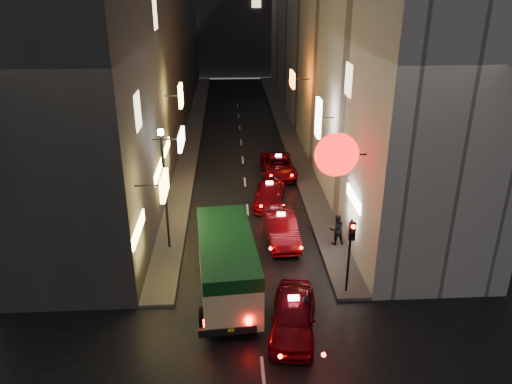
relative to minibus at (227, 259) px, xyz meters
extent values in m
cube|color=#34322F|center=(-6.77, 25.15, 7.23)|extent=(6.00, 52.00, 18.00)
cube|color=#FFCD59|center=(-2.53, 0.85, 3.14)|extent=(0.18, 1.78, 0.91)
cube|color=white|center=(-2.28, 6.69, 3.34)|extent=(0.18, 2.27, 0.80)
cube|color=yellow|center=(-2.76, 12.74, 4.31)|extent=(0.18, 1.33, 1.40)
cube|color=#FFCD59|center=(-3.75, 0.65, 1.23)|extent=(0.10, 2.92, 0.55)
cube|color=yellow|center=(-3.75, 7.60, 1.23)|extent=(0.10, 3.15, 0.55)
cube|color=#FFCD59|center=(-3.75, 11.92, 1.23)|extent=(0.10, 2.61, 0.55)
cube|color=#FFE5B2|center=(-3.76, 3.15, 5.73)|extent=(0.06, 1.30, 1.60)
cube|color=#FFE5B2|center=(-3.76, 11.15, 9.23)|extent=(0.06, 1.30, 1.60)
cube|color=#ADA79E|center=(9.23, 25.15, 7.23)|extent=(6.00, 52.00, 18.00)
cylinder|color=#F20A0A|center=(4.90, 1.93, 3.97)|extent=(1.96, 0.18, 1.96)
cube|color=white|center=(5.32, 8.99, 3.76)|extent=(0.18, 1.11, 2.22)
cube|color=#FF560C|center=(4.92, 17.96, 4.29)|extent=(0.18, 1.92, 1.12)
cube|color=white|center=(6.21, 3.31, 1.23)|extent=(0.10, 2.67, 0.55)
cube|color=#FFE5B2|center=(6.22, 6.15, 6.43)|extent=(0.06, 1.30, 1.60)
cube|color=#4A4845|center=(-3.02, 25.15, -1.70)|extent=(1.50, 52.00, 0.15)
cube|color=#4A4845|center=(5.48, 25.15, -1.70)|extent=(1.50, 52.00, 0.15)
cube|color=#EDDF94|center=(0.00, -0.02, -0.18)|extent=(2.79, 6.63, 2.37)
cube|color=#0C4015|center=(0.00, -0.02, 0.74)|extent=(2.81, 6.65, 0.59)
cube|color=black|center=(0.00, 0.30, 0.06)|extent=(2.61, 4.06, 0.54)
cube|color=black|center=(0.00, -3.21, -1.20)|extent=(2.23, 0.36, 0.32)
cube|color=#FF0A05|center=(-0.81, -3.28, -0.77)|extent=(0.19, 0.06, 0.30)
cube|color=#FF0A05|center=(0.81, -3.28, -0.77)|extent=(0.19, 0.06, 0.30)
cylinder|color=black|center=(-1.01, 2.05, -1.36)|extent=(0.24, 0.82, 0.82)
cylinder|color=black|center=(1.01, -2.09, -1.36)|extent=(0.24, 0.82, 0.82)
imported|color=#66030C|center=(2.56, -2.63, -0.92)|extent=(3.07, 5.64, 1.70)
cube|color=white|center=(2.56, -2.63, 0.02)|extent=(0.44, 0.25, 0.16)
sphere|color=#FF0A05|center=(1.81, -5.06, -0.90)|extent=(0.16, 0.16, 0.16)
sphere|color=#FF0A05|center=(3.31, -5.06, -0.90)|extent=(0.16, 0.16, 0.16)
imported|color=#66030C|center=(2.84, 4.81, -0.93)|extent=(2.48, 5.40, 1.68)
cube|color=white|center=(2.84, 4.81, 0.00)|extent=(0.43, 0.21, 0.16)
sphere|color=#FF0A05|center=(2.09, 2.41, -0.91)|extent=(0.16, 0.16, 0.16)
sphere|color=#FF0A05|center=(3.58, 2.41, -0.91)|extent=(0.16, 0.16, 0.16)
imported|color=#66030C|center=(2.62, 9.61, -1.04)|extent=(2.65, 4.88, 1.47)
cube|color=white|center=(2.62, 9.61, -0.21)|extent=(0.44, 0.25, 0.16)
sphere|color=#FF0A05|center=(1.97, 7.50, -1.02)|extent=(0.16, 0.16, 0.16)
sphere|color=#FF0A05|center=(3.27, 7.50, -1.02)|extent=(0.16, 0.16, 0.16)
imported|color=#66030C|center=(3.64, 14.41, -0.99)|extent=(2.12, 4.99, 1.57)
cube|color=white|center=(3.64, 14.41, -0.11)|extent=(0.42, 0.19, 0.16)
sphere|color=#FF0A05|center=(2.94, 12.16, -0.96)|extent=(0.16, 0.16, 0.16)
sphere|color=#FF0A05|center=(4.33, 12.16, -0.96)|extent=(0.16, 0.16, 0.16)
imported|color=black|center=(3.05, -2.65, -0.88)|extent=(0.41, 0.61, 1.79)
imported|color=black|center=(5.63, 3.98, -0.69)|extent=(0.74, 0.50, 1.86)
cylinder|color=black|center=(5.23, -0.25, 0.13)|extent=(0.10, 0.10, 3.50)
cube|color=black|center=(5.23, -0.43, 1.43)|extent=(0.26, 0.18, 0.80)
sphere|color=#FF0A05|center=(5.23, -0.54, 1.70)|extent=(0.18, 0.18, 0.18)
sphere|color=black|center=(5.23, -0.54, 1.43)|extent=(0.17, 0.17, 0.17)
sphere|color=black|center=(5.23, -0.54, 1.16)|extent=(0.17, 0.17, 0.17)
cylinder|color=black|center=(-2.97, 4.15, 1.38)|extent=(0.12, 0.12, 6.00)
cylinder|color=#FFE5BF|center=(-2.97, 4.15, 4.48)|extent=(0.28, 0.28, 0.25)
camera|label=1|loc=(0.21, -18.52, 11.07)|focal=35.00mm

